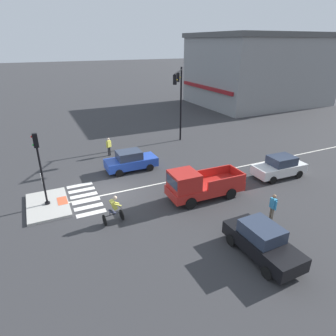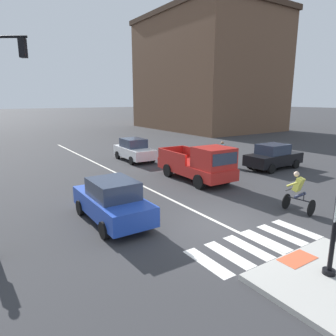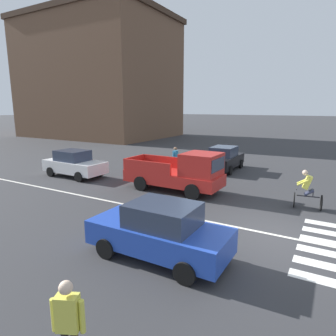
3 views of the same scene
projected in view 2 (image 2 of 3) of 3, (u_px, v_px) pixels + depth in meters
ground_plane at (221, 226)px, 11.05m from camera, size 300.00×300.00×0.00m
traffic_island at (328, 276)px, 7.80m from camera, size 3.89×2.48×0.15m
tactile_pad_front at (297, 259)px, 8.51m from camera, size 1.10×0.60×0.01m
crosswalk_stripe_a at (208, 262)px, 8.60m from camera, size 0.44×1.80×0.01m
crosswalk_stripe_b at (229, 254)px, 9.04m from camera, size 0.44×1.80×0.01m
crosswalk_stripe_c at (248, 247)px, 9.48m from camera, size 0.44×1.80×0.01m
crosswalk_stripe_d at (265, 241)px, 9.92m from camera, size 0.44×1.80×0.01m
crosswalk_stripe_e at (281, 235)px, 10.37m from camera, size 0.44×1.80×0.01m
crosswalk_stripe_f at (296, 229)px, 10.81m from camera, size 0.44×1.80×0.01m
lane_centre_line at (114, 172)px, 19.27m from camera, size 0.14×28.00×0.01m
building_corner_right at (206, 73)px, 45.98m from camera, size 15.07×20.66×16.62m
car_white_eastbound_far at (134, 150)px, 22.62m from camera, size 1.95×4.15×1.64m
car_black_cross_right at (273, 157)px, 20.00m from camera, size 4.13×1.91×1.64m
car_blue_westbound_near at (112, 201)px, 11.34m from camera, size 1.86×4.11×1.64m
pickup_truck_red_eastbound_mid at (200, 164)px, 16.80m from camera, size 2.13×5.13×2.08m
cyclist at (298, 191)px, 12.27m from camera, size 0.79×1.17×1.68m
pedestrian_waiting_far_side at (222, 151)px, 20.99m from camera, size 0.55×0.24×1.67m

